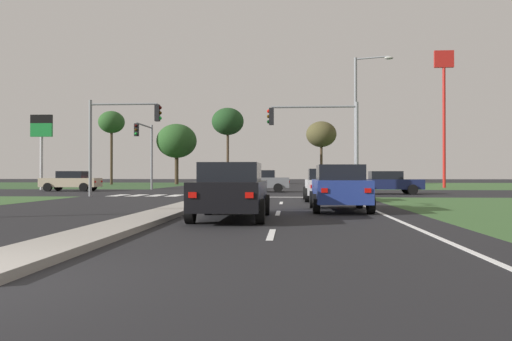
{
  "coord_description": "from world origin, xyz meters",
  "views": [
    {
      "loc": [
        3.9,
        -5.61,
        1.27
      ],
      "look_at": [
        1.51,
        30.27,
        1.53
      ],
      "focal_mm": 36.25,
      "sensor_mm": 36.0,
      "label": 1
    }
  ],
  "objects_px": {
    "car_red_fourth": "(233,178)",
    "fuel_price_totem": "(41,135)",
    "treeline_second": "(177,141)",
    "treeline_fourth": "(321,135)",
    "fastfood_pole_sign": "(444,89)",
    "traffic_signal_far_left": "(146,144)",
    "street_lamp_second": "(359,117)",
    "car_blue_sixth": "(339,187)",
    "car_black_second": "(232,190)",
    "car_grey_eighth": "(259,181)",
    "car_beige_fifth": "(71,181)",
    "treeline_near": "(112,123)",
    "car_white_near": "(326,184)",
    "traffic_signal_near_left": "(116,130)",
    "pedestrian_at_median": "(244,174)",
    "car_silver_seventh": "(239,178)",
    "car_navy_third": "(387,182)",
    "treeline_third": "(228,122)",
    "traffic_signal_near_right": "(322,131)"
  },
  "relations": [
    {
      "from": "treeline_near",
      "to": "treeline_second",
      "type": "xyz_separation_m",
      "value": [
        7.62,
        2.42,
        -2.13
      ]
    },
    {
      "from": "car_black_second",
      "to": "car_blue_sixth",
      "type": "relative_size",
      "value": 1.05
    },
    {
      "from": "car_beige_fifth",
      "to": "car_black_second",
      "type": "bearing_deg",
      "value": -147.58
    },
    {
      "from": "car_grey_eighth",
      "to": "treeline_second",
      "type": "distance_m",
      "value": 30.84
    },
    {
      "from": "car_black_second",
      "to": "car_blue_sixth",
      "type": "xyz_separation_m",
      "value": [
        3.38,
        3.59,
        -0.0
      ]
    },
    {
      "from": "car_silver_seventh",
      "to": "car_black_second",
      "type": "bearing_deg",
      "value": 95.38
    },
    {
      "from": "car_black_second",
      "to": "car_grey_eighth",
      "type": "distance_m",
      "value": 22.39
    },
    {
      "from": "car_white_near",
      "to": "traffic_signal_far_left",
      "type": "height_order",
      "value": "traffic_signal_far_left"
    },
    {
      "from": "car_blue_sixth",
      "to": "fastfood_pole_sign",
      "type": "xyz_separation_m",
      "value": [
        12.76,
        31.51,
        8.52
      ]
    },
    {
      "from": "fastfood_pole_sign",
      "to": "traffic_signal_far_left",
      "type": "bearing_deg",
      "value": -160.58
    },
    {
      "from": "car_beige_fifth",
      "to": "treeline_second",
      "type": "xyz_separation_m",
      "value": [
        2.08,
        26.88,
        4.73
      ]
    },
    {
      "from": "car_black_second",
      "to": "car_grey_eighth",
      "type": "xyz_separation_m",
      "value": [
        -0.55,
        22.38,
        -0.02
      ]
    },
    {
      "from": "car_red_fourth",
      "to": "traffic_signal_near_left",
      "type": "xyz_separation_m",
      "value": [
        -3.73,
        -27.39,
        2.98
      ]
    },
    {
      "from": "car_blue_sixth",
      "to": "treeline_fourth",
      "type": "height_order",
      "value": "treeline_fourth"
    },
    {
      "from": "car_white_near",
      "to": "traffic_signal_far_left",
      "type": "bearing_deg",
      "value": 130.28
    },
    {
      "from": "pedestrian_at_median",
      "to": "treeline_third",
      "type": "relative_size",
      "value": 0.21
    },
    {
      "from": "car_beige_fifth",
      "to": "car_white_near",
      "type": "bearing_deg",
      "value": -125.57
    },
    {
      "from": "treeline_near",
      "to": "treeline_second",
      "type": "relative_size",
      "value": 1.18
    },
    {
      "from": "car_white_near",
      "to": "treeline_near",
      "type": "height_order",
      "value": "treeline_near"
    },
    {
      "from": "car_black_second",
      "to": "car_red_fourth",
      "type": "bearing_deg",
      "value": 96.25
    },
    {
      "from": "car_grey_eighth",
      "to": "treeline_fourth",
      "type": "relative_size",
      "value": 0.55
    },
    {
      "from": "car_navy_third",
      "to": "traffic_signal_far_left",
      "type": "relative_size",
      "value": 0.8
    },
    {
      "from": "car_beige_fifth",
      "to": "treeline_near",
      "type": "xyz_separation_m",
      "value": [
        -5.54,
        24.46,
        6.85
      ]
    },
    {
      "from": "car_black_second",
      "to": "treeline_fourth",
      "type": "height_order",
      "value": "treeline_fourth"
    },
    {
      "from": "car_red_fourth",
      "to": "traffic_signal_far_left",
      "type": "height_order",
      "value": "traffic_signal_far_left"
    },
    {
      "from": "treeline_second",
      "to": "treeline_fourth",
      "type": "height_order",
      "value": "treeline_fourth"
    },
    {
      "from": "traffic_signal_near_left",
      "to": "fastfood_pole_sign",
      "type": "relative_size",
      "value": 0.43
    },
    {
      "from": "traffic_signal_near_right",
      "to": "car_red_fourth",
      "type": "bearing_deg",
      "value": 106.34
    },
    {
      "from": "traffic_signal_near_right",
      "to": "street_lamp_second",
      "type": "height_order",
      "value": "street_lamp_second"
    },
    {
      "from": "pedestrian_at_median",
      "to": "treeline_fourth",
      "type": "xyz_separation_m",
      "value": [
        7.88,
        21.36,
        5.0
      ]
    },
    {
      "from": "car_grey_eighth",
      "to": "treeline_third",
      "type": "height_order",
      "value": "treeline_third"
    },
    {
      "from": "car_navy_third",
      "to": "fuel_price_totem",
      "type": "height_order",
      "value": "fuel_price_totem"
    },
    {
      "from": "traffic_signal_near_right",
      "to": "traffic_signal_near_left",
      "type": "height_order",
      "value": "traffic_signal_near_left"
    },
    {
      "from": "treeline_second",
      "to": "pedestrian_at_median",
      "type": "bearing_deg",
      "value": -62.87
    },
    {
      "from": "car_white_near",
      "to": "car_beige_fifth",
      "type": "distance_m",
      "value": 22.41
    },
    {
      "from": "car_red_fourth",
      "to": "fuel_price_totem",
      "type": "height_order",
      "value": "fuel_price_totem"
    },
    {
      "from": "car_red_fourth",
      "to": "traffic_signal_near_left",
      "type": "bearing_deg",
      "value": 82.25
    },
    {
      "from": "fastfood_pole_sign",
      "to": "street_lamp_second",
      "type": "bearing_deg",
      "value": -122.75
    },
    {
      "from": "car_white_near",
      "to": "car_red_fourth",
      "type": "xyz_separation_m",
      "value": [
        -7.94,
        31.46,
        0.04
      ]
    },
    {
      "from": "car_black_second",
      "to": "street_lamp_second",
      "type": "distance_m",
      "value": 20.97
    },
    {
      "from": "street_lamp_second",
      "to": "car_blue_sixth",
      "type": "bearing_deg",
      "value": -99.86
    },
    {
      "from": "car_red_fourth",
      "to": "car_grey_eighth",
      "type": "xyz_separation_m",
      "value": [
        4.03,
        -19.45,
        -0.03
      ]
    },
    {
      "from": "traffic_signal_far_left",
      "to": "fastfood_pole_sign",
      "type": "bearing_deg",
      "value": 19.42
    },
    {
      "from": "traffic_signal_far_left",
      "to": "treeline_fourth",
      "type": "distance_m",
      "value": 29.68
    },
    {
      "from": "car_blue_sixth",
      "to": "pedestrian_at_median",
      "type": "xyz_separation_m",
      "value": [
        -5.67,
        26.22,
        0.5
      ]
    },
    {
      "from": "car_blue_sixth",
      "to": "car_red_fourth",
      "type": "bearing_deg",
      "value": 101.75
    },
    {
      "from": "car_white_near",
      "to": "car_grey_eighth",
      "type": "xyz_separation_m",
      "value": [
        -3.91,
        12.0,
        0.01
      ]
    },
    {
      "from": "car_navy_third",
      "to": "pedestrian_at_median",
      "type": "distance_m",
      "value": 14.85
    },
    {
      "from": "car_red_fourth",
      "to": "street_lamp_second",
      "type": "relative_size",
      "value": 0.5
    },
    {
      "from": "car_silver_seventh",
      "to": "treeline_second",
      "type": "height_order",
      "value": "treeline_second"
    }
  ]
}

